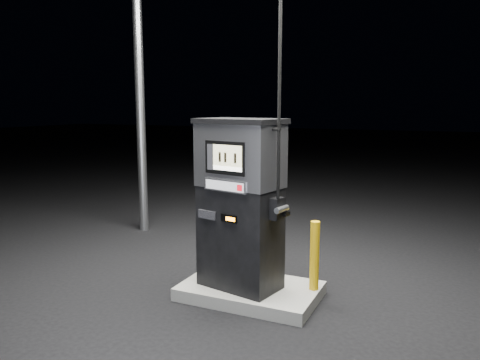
% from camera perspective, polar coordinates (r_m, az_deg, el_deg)
% --- Properties ---
extents(ground, '(80.00, 80.00, 0.00)m').
position_cam_1_polar(ground, '(5.78, 1.26, -14.06)').
color(ground, black).
rests_on(ground, ground).
extents(pump_island, '(1.60, 1.00, 0.15)m').
position_cam_1_polar(pump_island, '(5.75, 1.26, -13.37)').
color(pump_island, slate).
rests_on(pump_island, ground).
extents(fuel_dispenser, '(1.14, 0.77, 4.10)m').
position_cam_1_polar(fuel_dispenser, '(5.40, 0.04, -2.75)').
color(fuel_dispenser, black).
rests_on(fuel_dispenser, pump_island).
extents(bollard_left, '(0.14, 0.14, 0.80)m').
position_cam_1_polar(bollard_left, '(5.97, -2.92, -7.68)').
color(bollard_left, '#E3AC0C').
rests_on(bollard_left, pump_island).
extents(bollard_right, '(0.13, 0.13, 0.81)m').
position_cam_1_polar(bollard_right, '(5.53, 9.07, -9.10)').
color(bollard_right, '#E3AC0C').
rests_on(bollard_right, pump_island).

